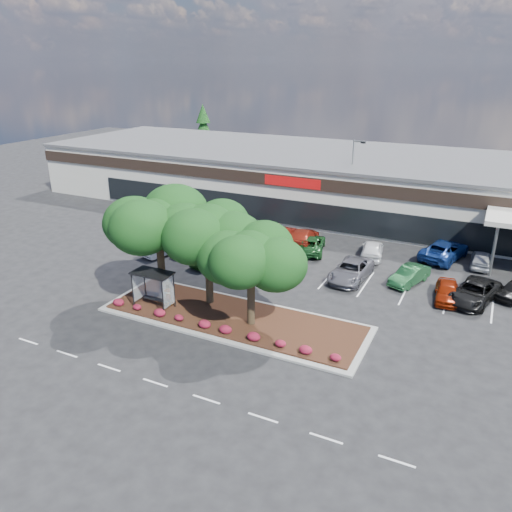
% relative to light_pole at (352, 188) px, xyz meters
% --- Properties ---
extents(ground, '(160.00, 160.00, 0.00)m').
position_rel_light_pole_xyz_m(ground, '(1.03, -28.00, -3.84)').
color(ground, black).
rests_on(ground, ground).
extents(retail_store, '(80.40, 25.20, 6.25)m').
position_rel_light_pole_xyz_m(retail_store, '(1.10, 5.91, -0.69)').
color(retail_store, beige).
rests_on(retail_store, ground).
extents(landscape_island, '(18.00, 6.00, 0.26)m').
position_rel_light_pole_xyz_m(landscape_island, '(-0.97, -24.00, -3.72)').
color(landscape_island, gray).
rests_on(landscape_island, ground).
extents(lane_markings, '(33.12, 20.06, 0.01)m').
position_rel_light_pole_xyz_m(lane_markings, '(0.89, -17.58, -3.84)').
color(lane_markings, silver).
rests_on(lane_markings, ground).
extents(shrub_row, '(17.00, 0.80, 0.50)m').
position_rel_light_pole_xyz_m(shrub_row, '(-0.97, -26.10, -3.33)').
color(shrub_row, maroon).
rests_on(shrub_row, landscape_island).
extents(bus_shelter, '(2.75, 1.55, 2.59)m').
position_rel_light_pole_xyz_m(bus_shelter, '(-6.47, -25.05, -1.54)').
color(bus_shelter, black).
rests_on(bus_shelter, landscape_island).
extents(island_tree_west, '(7.20, 7.20, 7.89)m').
position_rel_light_pole_xyz_m(island_tree_west, '(-6.97, -23.50, 0.36)').
color(island_tree_west, black).
rests_on(island_tree_west, landscape_island).
extents(island_tree_mid, '(6.60, 6.60, 7.32)m').
position_rel_light_pole_xyz_m(island_tree_mid, '(-3.47, -22.80, 0.08)').
color(island_tree_mid, black).
rests_on(island_tree_mid, landscape_island).
extents(island_tree_east, '(5.80, 5.80, 6.50)m').
position_rel_light_pole_xyz_m(island_tree_east, '(0.53, -24.30, -0.33)').
color(island_tree_east, black).
rests_on(island_tree_east, landscape_island).
extents(conifer_north_west, '(4.40, 4.40, 10.00)m').
position_rel_light_pole_xyz_m(conifer_north_west, '(-28.97, 18.00, 1.16)').
color(conifer_north_west, black).
rests_on(conifer_north_west, ground).
extents(person_waiting, '(0.69, 0.55, 1.64)m').
position_rel_light_pole_xyz_m(person_waiting, '(-5.72, -24.55, -2.77)').
color(person_waiting, '#594C47').
rests_on(person_waiting, landscape_island).
extents(light_pole, '(1.43, 0.50, 8.75)m').
position_rel_light_pole_xyz_m(light_pole, '(0.00, 0.00, 0.00)').
color(light_pole, gray).
rests_on(light_pole, ground).
extents(car_0, '(2.82, 5.01, 1.56)m').
position_rel_light_pole_xyz_m(car_0, '(-12.17, -15.83, -3.06)').
color(car_0, silver).
rests_on(car_0, ground).
extents(car_1, '(4.21, 5.72, 1.45)m').
position_rel_light_pole_xyz_m(car_1, '(-10.63, -14.22, -3.12)').
color(car_1, maroon).
rests_on(car_1, ground).
extents(car_2, '(2.89, 4.86, 1.55)m').
position_rel_light_pole_xyz_m(car_2, '(-7.14, -16.11, -3.07)').
color(car_2, '#1D5416').
rests_on(car_2, ground).
extents(car_3, '(3.85, 5.51, 1.40)m').
position_rel_light_pole_xyz_m(car_3, '(-2.70, -12.01, -3.15)').
color(car_3, silver).
rests_on(car_3, ground).
extents(car_4, '(2.74, 5.46, 1.48)m').
position_rel_light_pole_xyz_m(car_4, '(4.22, -14.15, -3.10)').
color(car_4, '#5D5B63').
rests_on(car_4, ground).
extents(car_5, '(2.74, 4.39, 1.37)m').
position_rel_light_pole_xyz_m(car_5, '(8.49, -12.89, -3.16)').
color(car_5, '#184823').
rests_on(car_5, ground).
extents(car_6, '(2.03, 4.13, 1.35)m').
position_rel_light_pole_xyz_m(car_6, '(11.43, -14.64, -3.17)').
color(car_6, maroon).
rests_on(car_6, ground).
extents(car_7, '(3.80, 5.78, 1.48)m').
position_rel_light_pole_xyz_m(car_7, '(13.21, -14.08, -3.11)').
color(car_7, black).
rests_on(car_7, ground).
extents(car_9, '(2.26, 4.75, 1.57)m').
position_rel_light_pole_xyz_m(car_9, '(-9.00, -7.92, -3.06)').
color(car_9, maroon).
rests_on(car_9, ground).
extents(car_10, '(1.68, 4.82, 1.59)m').
position_rel_light_pole_xyz_m(car_10, '(-4.31, -8.80, -3.05)').
color(car_10, maroon).
rests_on(car_10, ground).
extents(car_11, '(3.60, 5.61, 1.44)m').
position_rel_light_pole_xyz_m(car_11, '(-0.79, -9.70, -3.13)').
color(car_11, '#194A1F').
rests_on(car_11, ground).
extents(car_12, '(3.27, 6.14, 1.69)m').
position_rel_light_pole_xyz_m(car_12, '(-1.90, -8.90, -3.00)').
color(car_12, maroon).
rests_on(car_12, ground).
extents(car_13, '(2.53, 4.67, 1.51)m').
position_rel_light_pole_xyz_m(car_13, '(4.56, -8.71, -3.09)').
color(car_13, white).
rests_on(car_13, ground).
extents(car_14, '(4.12, 6.34, 1.62)m').
position_rel_light_pole_xyz_m(car_14, '(10.25, -6.33, -3.03)').
color(car_14, navy).
rests_on(car_14, ground).
extents(car_15, '(1.65, 3.97, 1.34)m').
position_rel_light_pole_xyz_m(car_15, '(13.25, -6.77, -3.17)').
color(car_15, '#A4A7AF').
rests_on(car_15, ground).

